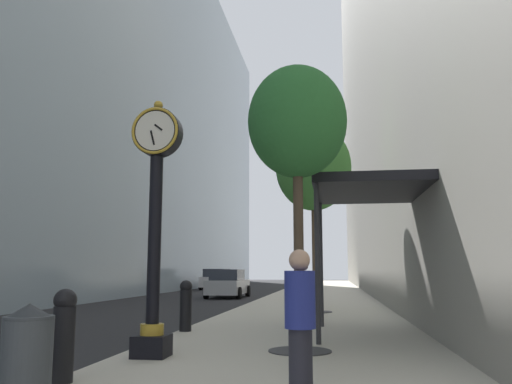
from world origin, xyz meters
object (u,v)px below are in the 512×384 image
bollard_fourth (186,304)px  pedestrian_by_clock (304,291)px  car_white_near (217,279)px  street_clock (155,212)px  car_silver_mid (228,284)px  trash_bin (27,353)px  street_tree_near (297,124)px  bollard_second (64,333)px  street_tree_mid_near (313,168)px  pedestrian_walking (300,320)px

bollard_fourth → pedestrian_by_clock: 3.37m
bollard_fourth → pedestrian_by_clock: pedestrian_by_clock is taller
pedestrian_by_clock → car_white_near: (-8.31, 27.09, -0.20)m
street_clock → car_silver_mid: bearing=97.9°
trash_bin → car_silver_mid: 24.14m
street_clock → car_silver_mid: 21.08m
bollard_fourth → street_tree_near: street_tree_near is taller
bollard_second → bollard_fourth: (0.00, 5.66, 0.00)m
street_clock → street_tree_near: street_tree_near is taller
pedestrian_by_clock → street_clock: bearing=-111.0°
car_white_near → trash_bin: bearing=-80.7°
street_tree_mid_near → pedestrian_by_clock: bearing=-92.4°
street_tree_mid_near → car_white_near: (-8.48, 23.17, -4.27)m
pedestrian_by_clock → car_white_near: 28.34m
trash_bin → pedestrian_walking: (2.83, 0.60, 0.32)m
street_tree_mid_near → pedestrian_walking: 12.87m
street_tree_near → street_tree_mid_near: bearing=90.0°
bollard_second → pedestrian_by_clock: pedestrian_by_clock is taller
street_tree_near → trash_bin: street_tree_near is taller
bollard_fourth → street_tree_mid_near: (2.81, 6.01, 4.31)m
street_tree_mid_near → pedestrian_walking: (0.23, -12.21, -4.06)m
car_white_near → car_silver_mid: bearing=-74.9°
street_clock → bollard_second: bearing=-102.5°
bollard_fourth → trash_bin: bollard_fourth is taller
street_tree_mid_near → car_white_near: street_tree_mid_near is taller
street_tree_mid_near → car_silver_mid: bearing=115.1°
pedestrian_by_clock → car_silver_mid: (-5.07, 15.11, -0.22)m
bollard_second → street_tree_mid_near: 12.75m
bollard_second → bollard_fourth: size_ratio=1.00×
bollard_second → trash_bin: (0.21, -1.15, -0.07)m
bollard_fourth → trash_bin: 6.81m
street_tree_near → pedestrian_walking: size_ratio=3.17×
street_clock → trash_bin: 3.69m
street_tree_near → pedestrian_walking: 4.78m
street_clock → car_white_near: size_ratio=0.98×
street_clock → trash_bin: street_clock is taller
pedestrian_walking → car_white_near: 36.44m
street_clock → bollard_second: (-0.45, -2.04, -1.76)m
bollard_fourth → street_tree_near: size_ratio=0.23×
street_clock → car_silver_mid: (-2.88, 20.81, -1.74)m
bollard_second → pedestrian_by_clock: bearing=71.2°
pedestrian_walking → pedestrian_by_clock: size_ratio=1.01×
trash_bin → street_clock: bearing=85.6°
car_white_near → street_tree_near: bearing=-75.1°
street_clock → street_tree_mid_near: bearing=76.2°
bollard_second → car_white_near: (-5.67, 34.83, 0.04)m
street_clock → bollard_second: 2.73m
pedestrian_by_clock → car_white_near: size_ratio=0.37×
street_tree_near → pedestrian_by_clock: bearing=92.0°
street_tree_mid_near → bollard_second: bearing=-103.5°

